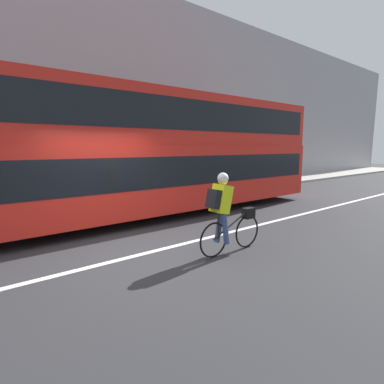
% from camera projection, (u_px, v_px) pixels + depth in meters
% --- Properties ---
extents(ground_plane, '(80.00, 80.00, 0.00)m').
position_uv_depth(ground_plane, '(134.00, 253.00, 6.01)').
color(ground_plane, '#2D2D30').
extents(road_center_line, '(50.00, 0.14, 0.01)m').
position_uv_depth(road_center_line, '(138.00, 255.00, 5.90)').
color(road_center_line, silver).
rests_on(road_center_line, ground_plane).
extents(sidewalk_curb, '(60.00, 2.55, 0.12)m').
position_uv_depth(sidewalk_curb, '(56.00, 206.00, 10.51)').
color(sidewalk_curb, '#A8A399').
rests_on(sidewalk_curb, ground_plane).
extents(building_facade, '(60.00, 0.30, 9.05)m').
position_uv_depth(building_facade, '(37.00, 81.00, 10.95)').
color(building_facade, '#9E9EA3').
rests_on(building_facade, ground_plane).
extents(bus, '(11.43, 2.46, 3.70)m').
position_uv_depth(bus, '(167.00, 149.00, 9.38)').
color(bus, black).
rests_on(bus, ground_plane).
extents(cyclist_on_bike, '(1.66, 0.32, 1.64)m').
position_uv_depth(cyclist_on_bike, '(225.00, 211.00, 5.86)').
color(cyclist_on_bike, black).
rests_on(cyclist_on_bike, ground_plane).
extents(street_sign_post, '(0.36, 0.09, 2.59)m').
position_uv_depth(street_sign_post, '(6.00, 165.00, 9.32)').
color(street_sign_post, '#59595B').
rests_on(street_sign_post, sidewalk_curb).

